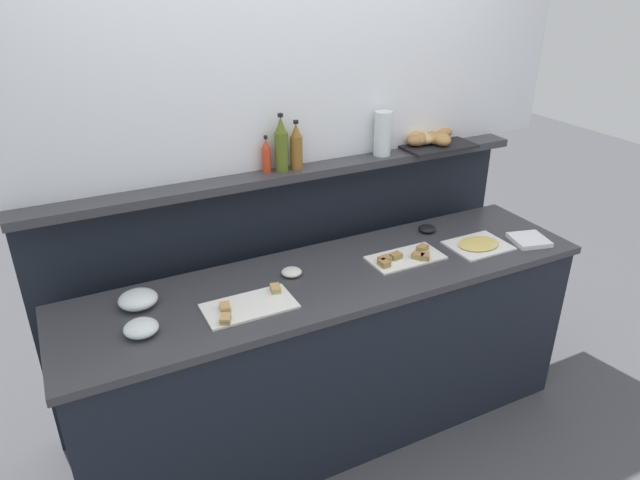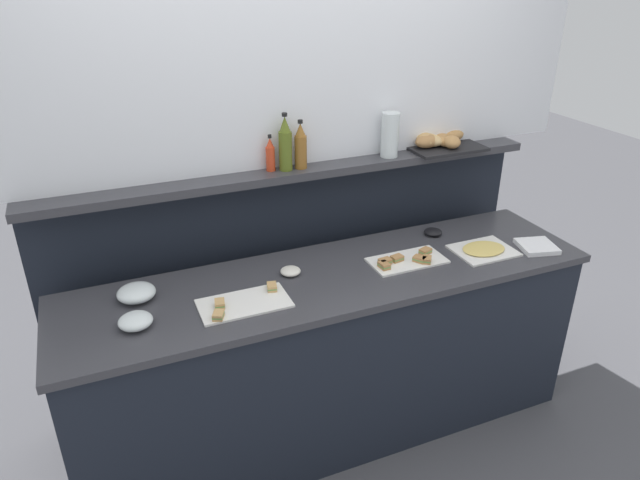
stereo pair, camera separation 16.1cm
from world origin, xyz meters
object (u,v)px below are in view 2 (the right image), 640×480
object	(u,v)px
condiment_bowl_dark	(433,232)
napkin_stack	(537,246)
sandwich_platter_rear	(407,260)
sandwich_platter_front	(243,303)
hot_sauce_bottle	(270,155)
water_carafe	(390,135)
glass_bowl_large	(136,322)
bread_basket	(438,141)
cold_cuts_platter	(484,250)
vinegar_bottle_amber	(301,147)
condiment_bowl_red	(290,271)
olive_oil_bottle	(285,145)
glass_bowl_medium	(136,293)

from	to	relation	value
condiment_bowl_dark	napkin_stack	xyz separation A→B (m)	(0.39, -0.33, -0.00)
sandwich_platter_rear	sandwich_platter_front	world-z (taller)	same
hot_sauce_bottle	water_carafe	distance (m)	0.63
sandwich_platter_rear	napkin_stack	bearing A→B (deg)	-10.64
glass_bowl_large	condiment_bowl_dark	xyz separation A→B (m)	(1.53, 0.26, -0.01)
glass_bowl_large	hot_sauce_bottle	xyz separation A→B (m)	(0.74, 0.51, 0.43)
napkin_stack	bread_basket	size ratio (longest dim) A/B	0.43
cold_cuts_platter	condiment_bowl_dark	xyz separation A→B (m)	(-0.12, 0.26, 0.01)
vinegar_bottle_amber	bread_basket	bearing A→B (deg)	1.22
condiment_bowl_red	olive_oil_bottle	world-z (taller)	olive_oil_bottle
sandwich_platter_front	condiment_bowl_dark	size ratio (longest dim) A/B	4.03
condiment_bowl_dark	water_carafe	distance (m)	0.55
sandwich_platter_rear	glass_bowl_large	xyz separation A→B (m)	(-1.25, -0.05, 0.01)
olive_oil_bottle	hot_sauce_bottle	bearing A→B (deg)	165.56
vinegar_bottle_amber	hot_sauce_bottle	size ratio (longest dim) A/B	1.34
glass_bowl_medium	napkin_stack	bearing A→B (deg)	-8.43
glass_bowl_medium	cold_cuts_platter	bearing A→B (deg)	-7.15
glass_bowl_medium	condiment_bowl_red	distance (m)	0.67
glass_bowl_large	bread_basket	size ratio (longest dim) A/B	0.33
glass_bowl_medium	condiment_bowl_dark	bearing A→B (deg)	2.11
glass_bowl_medium	olive_oil_bottle	size ratio (longest dim) A/B	0.58
hot_sauce_bottle	bread_basket	distance (m)	0.94
olive_oil_bottle	glass_bowl_medium	bearing A→B (deg)	-159.64
condiment_bowl_dark	bread_basket	bearing A→B (deg)	59.20
sandwich_platter_rear	vinegar_bottle_amber	bearing A→B (deg)	129.28
condiment_bowl_red	vinegar_bottle_amber	world-z (taller)	vinegar_bottle_amber
sandwich_platter_rear	water_carafe	xyz separation A→B (m)	(0.12, 0.44, 0.48)
napkin_stack	vinegar_bottle_amber	distance (m)	1.26
cold_cuts_platter	water_carafe	world-z (taller)	water_carafe
sandwich_platter_rear	cold_cuts_platter	xyz separation A→B (m)	(0.40, -0.05, -0.00)
condiment_bowl_dark	vinegar_bottle_amber	distance (m)	0.82
sandwich_platter_rear	glass_bowl_medium	bearing A→B (deg)	172.80
sandwich_platter_front	condiment_bowl_red	xyz separation A→B (m)	(0.27, 0.17, 0.01)
water_carafe	sandwich_platter_front	bearing A→B (deg)	-152.05
sandwich_platter_front	napkin_stack	world-z (taller)	sandwich_platter_front
sandwich_platter_rear	glass_bowl_large	world-z (taller)	glass_bowl_large
sandwich_platter_rear	glass_bowl_medium	xyz separation A→B (m)	(-1.22, 0.15, 0.02)
vinegar_bottle_amber	water_carafe	xyz separation A→B (m)	(0.48, -0.00, 0.01)
sandwich_platter_rear	cold_cuts_platter	world-z (taller)	sandwich_platter_rear
glass_bowl_large	hot_sauce_bottle	size ratio (longest dim) A/B	0.76
napkin_stack	water_carafe	world-z (taller)	water_carafe
olive_oil_bottle	vinegar_bottle_amber	distance (m)	0.08
napkin_stack	vinegar_bottle_amber	size ratio (longest dim) A/B	0.72
glass_bowl_medium	water_carafe	distance (m)	1.44
cold_cuts_platter	sandwich_platter_front	bearing A→B (deg)	-179.45
vinegar_bottle_amber	bread_basket	distance (m)	0.79
bread_basket	napkin_stack	bearing A→B (deg)	-67.84
glass_bowl_medium	water_carafe	size ratio (longest dim) A/B	0.71
vinegar_bottle_amber	sandwich_platter_rear	bearing A→B (deg)	-50.72
glass_bowl_large	cold_cuts_platter	bearing A→B (deg)	0.12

